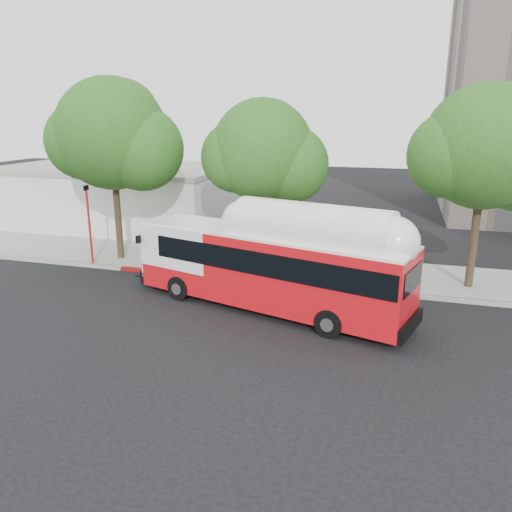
# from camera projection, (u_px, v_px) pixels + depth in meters

# --- Properties ---
(ground) EXTENTS (120.00, 120.00, 0.00)m
(ground) POSITION_uv_depth(u_px,v_px,m) (246.00, 314.00, 20.25)
(ground) COLOR black
(ground) RESTS_ON ground
(sidewalk) EXTENTS (60.00, 5.00, 0.15)m
(sidewalk) POSITION_uv_depth(u_px,v_px,m) (283.00, 267.00, 26.22)
(sidewalk) COLOR gray
(sidewalk) RESTS_ON ground
(curb_strip) EXTENTS (60.00, 0.30, 0.15)m
(curb_strip) POSITION_uv_depth(u_px,v_px,m) (270.00, 282.00, 23.82)
(curb_strip) COLOR gray
(curb_strip) RESTS_ON ground
(red_curb_segment) EXTENTS (10.00, 0.32, 0.16)m
(red_curb_segment) POSITION_uv_depth(u_px,v_px,m) (212.00, 277.00, 24.63)
(red_curb_segment) COLOR maroon
(red_curb_segment) RESTS_ON ground
(street_tree_left) EXTENTS (6.67, 5.80, 9.74)m
(street_tree_left) POSITION_uv_depth(u_px,v_px,m) (121.00, 138.00, 25.87)
(street_tree_left) COLOR #2D2116
(street_tree_left) RESTS_ON ground
(street_tree_mid) EXTENTS (5.75, 5.00, 8.62)m
(street_tree_mid) POSITION_uv_depth(u_px,v_px,m) (271.00, 155.00, 24.37)
(street_tree_mid) COLOR #2D2116
(street_tree_mid) RESTS_ON ground
(street_tree_right) EXTENTS (6.21, 5.40, 9.18)m
(street_tree_right) POSITION_uv_depth(u_px,v_px,m) (496.00, 152.00, 21.38)
(street_tree_right) COLOR #2D2116
(street_tree_right) RESTS_ON ground
(low_commercial_bldg) EXTENTS (16.20, 10.20, 4.25)m
(low_commercial_bldg) POSITION_uv_depth(u_px,v_px,m) (120.00, 195.00, 36.36)
(low_commercial_bldg) COLOR silver
(low_commercial_bldg) RESTS_ON ground
(transit_bus) EXTENTS (12.71, 5.68, 3.72)m
(transit_bus) POSITION_uv_depth(u_px,v_px,m) (270.00, 269.00, 20.32)
(transit_bus) COLOR red
(transit_bus) RESTS_ON ground
(signal_pole) EXTENTS (0.12, 0.41, 4.30)m
(signal_pole) POSITION_uv_depth(u_px,v_px,m) (89.00, 225.00, 26.12)
(signal_pole) COLOR red
(signal_pole) RESTS_ON ground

